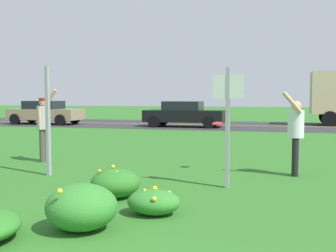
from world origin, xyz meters
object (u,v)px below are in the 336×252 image
at_px(sign_post_near_path, 48,121).
at_px(frisbee_red, 217,124).
at_px(car_tan_leftmost, 45,112).
at_px(person_catcher_white_shirt, 296,131).
at_px(sign_post_by_roadside, 228,115).
at_px(car_black_center_left, 184,114).
at_px(person_thrower_red_cap_gray_shirt, 44,123).

xyz_separation_m(sign_post_near_path, frisbee_red, (3.43, 1.52, -0.09)).
bearing_deg(car_tan_leftmost, person_catcher_white_shirt, -43.34).
distance_m(sign_post_near_path, sign_post_by_roadside, 3.90).
distance_m(frisbee_red, car_black_center_left, 14.21).
height_order(sign_post_near_path, person_catcher_white_shirt, sign_post_near_path).
bearing_deg(sign_post_near_path, sign_post_by_roadside, -3.45).
height_order(sign_post_near_path, person_thrower_red_cap_gray_shirt, sign_post_near_path).
relative_size(car_tan_leftmost, car_black_center_left, 1.00).
bearing_deg(person_catcher_white_shirt, car_black_center_left, 112.45).
height_order(frisbee_red, car_black_center_left, car_black_center_left).
distance_m(person_thrower_red_cap_gray_shirt, car_black_center_left, 13.49).
xyz_separation_m(sign_post_by_roadside, car_black_center_left, (-4.45, 15.39, -0.62)).
height_order(sign_post_near_path, car_black_center_left, sign_post_near_path).
distance_m(sign_post_near_path, person_thrower_red_cap_gray_shirt, 2.04).
xyz_separation_m(sign_post_near_path, sign_post_by_roadside, (3.89, -0.23, 0.19)).
bearing_deg(frisbee_red, person_catcher_white_shirt, -4.84).
bearing_deg(car_black_center_left, person_thrower_red_cap_gray_shirt, -92.53).
distance_m(frisbee_red, car_tan_leftmost, 18.77).
xyz_separation_m(person_thrower_red_cap_gray_shirt, car_tan_leftmost, (-8.31, 13.48, -0.29)).
distance_m(sign_post_near_path, person_catcher_white_shirt, 5.33).
height_order(person_thrower_red_cap_gray_shirt, car_tan_leftmost, person_thrower_red_cap_gray_shirt).
bearing_deg(person_thrower_red_cap_gray_shirt, sign_post_by_roadside, -20.80).
distance_m(person_thrower_red_cap_gray_shirt, car_tan_leftmost, 15.84).
relative_size(sign_post_near_path, car_black_center_left, 0.52).
bearing_deg(car_black_center_left, sign_post_by_roadside, -73.89).
xyz_separation_m(sign_post_near_path, car_tan_leftmost, (-9.46, 15.16, -0.44)).
bearing_deg(sign_post_near_path, person_catcher_white_shirt, 14.97).
height_order(sign_post_by_roadside, car_tan_leftmost, sign_post_by_roadside).
distance_m(person_thrower_red_cap_gray_shirt, person_catcher_white_shirt, 6.30).
bearing_deg(sign_post_by_roadside, frisbee_red, 104.63).
bearing_deg(person_catcher_white_shirt, car_tan_leftmost, 136.66).
bearing_deg(frisbee_red, sign_post_by_roadside, -75.37).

